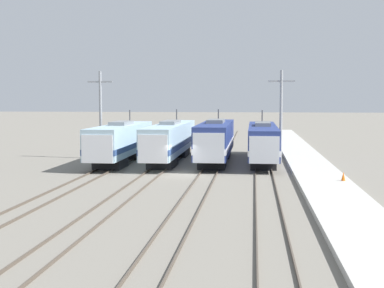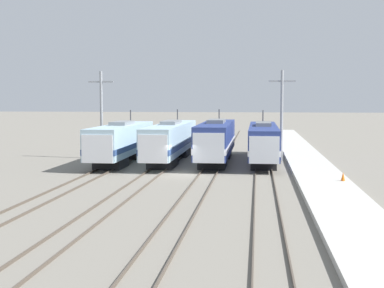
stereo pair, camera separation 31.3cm
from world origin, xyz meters
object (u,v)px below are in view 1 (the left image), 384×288
locomotive_center_left (170,140)px  catenary_tower_left (101,113)px  locomotive_center_right (215,141)px  locomotive_far_left (120,142)px  catenary_tower_right (281,113)px  locomotive_far_right (263,142)px  traffic_cone (343,176)px

locomotive_center_left → catenary_tower_left: bearing=168.2°
locomotive_center_right → locomotive_center_left: bearing=172.4°
locomotive_far_left → catenary_tower_right: size_ratio=1.83×
catenary_tower_right → locomotive_far_left: bearing=-167.1°
locomotive_center_left → locomotive_center_right: size_ratio=1.14×
locomotive_center_left → locomotive_center_right: 4.74m
locomotive_far_left → catenary_tower_left: (-3.03, 3.66, 2.79)m
locomotive_center_right → catenary_tower_right: 7.44m
locomotive_center_left → locomotive_far_right: bearing=1.3°
locomotive_far_right → catenary_tower_right: bearing=37.1°
locomotive_center_right → catenary_tower_right: catenary_tower_right is taller
locomotive_center_left → catenary_tower_right: catenary_tower_right is taller
locomotive_far_right → catenary_tower_left: (-17.13, 1.41, 2.84)m
catenary_tower_left → locomotive_far_left: bearing=-50.4°
locomotive_far_left → traffic_cone: bearing=-29.9°
locomotive_far_left → locomotive_center_right: bearing=8.6°
locomotive_far_left → traffic_cone: size_ratio=25.99×
locomotive_far_right → catenary_tower_right: (1.86, 1.41, 2.84)m
traffic_cone → catenary_tower_right: bearing=104.5°
locomotive_far_right → catenary_tower_right: catenary_tower_right is taller
catenary_tower_right → traffic_cone: size_ratio=14.23×
locomotive_far_left → catenary_tower_right: (15.97, 3.66, 2.79)m
locomotive_far_left → catenary_tower_right: 16.62m
locomotive_center_right → catenary_tower_right: size_ratio=1.88×
locomotive_far_left → locomotive_far_right: (14.11, 2.25, -0.05)m
catenary_tower_right → locomotive_center_left: bearing=-171.8°
traffic_cone → locomotive_center_left: bearing=138.4°
locomotive_far_left → locomotive_center_left: locomotive_center_left is taller
catenary_tower_left → traffic_cone: bearing=-33.4°
locomotive_center_right → catenary_tower_left: bearing=169.8°
traffic_cone → locomotive_center_right: bearing=129.1°
locomotive_far_right → locomotive_center_right: bearing=-169.9°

